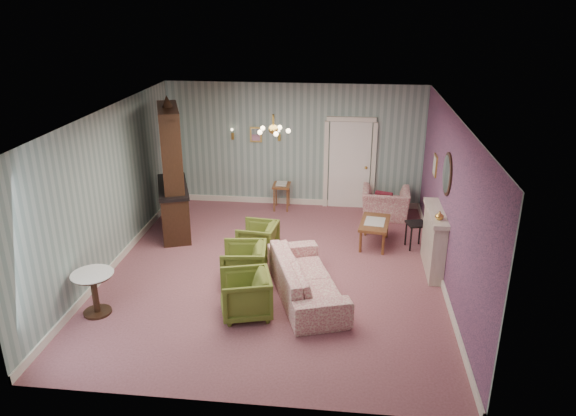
# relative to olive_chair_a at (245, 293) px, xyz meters

# --- Properties ---
(floor) EXTENTS (7.00, 7.00, 0.00)m
(floor) POSITION_rel_olive_chair_a_xyz_m (0.26, 1.49, -0.39)
(floor) COLOR #93565F
(floor) RESTS_ON ground
(ceiling) EXTENTS (7.00, 7.00, 0.00)m
(ceiling) POSITION_rel_olive_chair_a_xyz_m (0.26, 1.49, 2.51)
(ceiling) COLOR white
(ceiling) RESTS_ON ground
(wall_back) EXTENTS (6.00, 0.00, 6.00)m
(wall_back) POSITION_rel_olive_chair_a_xyz_m (0.26, 4.99, 1.06)
(wall_back) COLOR gray
(wall_back) RESTS_ON ground
(wall_front) EXTENTS (6.00, 0.00, 6.00)m
(wall_front) POSITION_rel_olive_chair_a_xyz_m (0.26, -2.01, 1.06)
(wall_front) COLOR gray
(wall_front) RESTS_ON ground
(wall_left) EXTENTS (0.00, 7.00, 7.00)m
(wall_left) POSITION_rel_olive_chair_a_xyz_m (-2.74, 1.49, 1.06)
(wall_left) COLOR gray
(wall_left) RESTS_ON ground
(wall_right) EXTENTS (0.00, 7.00, 7.00)m
(wall_right) POSITION_rel_olive_chair_a_xyz_m (3.26, 1.49, 1.06)
(wall_right) COLOR gray
(wall_right) RESTS_ON ground
(wall_right_floral) EXTENTS (0.00, 7.00, 7.00)m
(wall_right_floral) POSITION_rel_olive_chair_a_xyz_m (3.24, 1.49, 1.06)
(wall_right_floral) COLOR #BC5E86
(wall_right_floral) RESTS_ON ground
(door) EXTENTS (1.12, 0.12, 2.16)m
(door) POSITION_rel_olive_chair_a_xyz_m (1.56, 4.95, 0.69)
(door) COLOR white
(door) RESTS_ON floor
(olive_chair_a) EXTENTS (0.89, 0.92, 0.78)m
(olive_chair_a) POSITION_rel_olive_chair_a_xyz_m (0.00, 0.00, 0.00)
(olive_chair_a) COLOR #5F6B25
(olive_chair_a) RESTS_ON floor
(olive_chair_b) EXTENTS (0.79, 0.83, 0.78)m
(olive_chair_b) POSITION_rel_olive_chair_a_xyz_m (-0.22, 1.04, -0.00)
(olive_chair_b) COLOR #5F6B25
(olive_chair_b) RESTS_ON floor
(olive_chair_c) EXTENTS (0.73, 0.77, 0.72)m
(olive_chair_c) POSITION_rel_olive_chair_a_xyz_m (-0.16, 2.15, -0.03)
(olive_chair_c) COLOR #5F6B25
(olive_chair_c) RESTS_ON floor
(sofa_chintz) EXTENTS (1.38, 2.42, 0.91)m
(sofa_chintz) POSITION_rel_olive_chair_a_xyz_m (0.90, 0.69, 0.06)
(sofa_chintz) COLOR #A64356
(sofa_chintz) RESTS_ON floor
(wingback_chair) EXTENTS (1.07, 0.73, 0.91)m
(wingback_chair) POSITION_rel_olive_chair_a_xyz_m (2.39, 4.35, 0.06)
(wingback_chair) COLOR #A64356
(wingback_chair) RESTS_ON floor
(dresser) EXTENTS (1.13, 1.80, 2.84)m
(dresser) POSITION_rel_olive_chair_a_xyz_m (-2.10, 3.07, 1.03)
(dresser) COLOR black
(dresser) RESTS_ON floor
(fireplace) EXTENTS (0.30, 1.40, 1.16)m
(fireplace) POSITION_rel_olive_chair_a_xyz_m (3.12, 1.89, 0.19)
(fireplace) COLOR beige
(fireplace) RESTS_ON floor
(mantel_vase) EXTENTS (0.15, 0.15, 0.15)m
(mantel_vase) POSITION_rel_olive_chair_a_xyz_m (3.10, 1.49, 0.84)
(mantel_vase) COLOR gold
(mantel_vase) RESTS_ON fireplace
(oval_mirror) EXTENTS (0.04, 0.76, 0.84)m
(oval_mirror) POSITION_rel_olive_chair_a_xyz_m (3.22, 1.89, 1.46)
(oval_mirror) COLOR white
(oval_mirror) RESTS_ON wall_right
(framed_print) EXTENTS (0.04, 0.34, 0.42)m
(framed_print) POSITION_rel_olive_chair_a_xyz_m (3.23, 3.24, 1.21)
(framed_print) COLOR gold
(framed_print) RESTS_ON wall_right
(coffee_table) EXTENTS (0.68, 1.06, 0.51)m
(coffee_table) POSITION_rel_olive_chair_a_xyz_m (2.10, 2.86, -0.14)
(coffee_table) COLOR brown
(coffee_table) RESTS_ON floor
(side_table_black) EXTENTS (0.44, 0.44, 0.54)m
(side_table_black) POSITION_rel_olive_chair_a_xyz_m (2.91, 2.79, -0.12)
(side_table_black) COLOR black
(side_table_black) RESTS_ON floor
(pedestal_table) EXTENTS (0.66, 0.66, 0.72)m
(pedestal_table) POSITION_rel_olive_chair_a_xyz_m (-2.36, -0.23, -0.03)
(pedestal_table) COLOR black
(pedestal_table) RESTS_ON floor
(nesting_table) EXTENTS (0.40, 0.51, 0.66)m
(nesting_table) POSITION_rel_olive_chair_a_xyz_m (-0.01, 4.64, -0.06)
(nesting_table) COLOR brown
(nesting_table) RESTS_ON floor
(gilt_mirror_back) EXTENTS (0.28, 0.06, 0.36)m
(gilt_mirror_back) POSITION_rel_olive_chair_a_xyz_m (-0.64, 4.95, 1.31)
(gilt_mirror_back) COLOR gold
(gilt_mirror_back) RESTS_ON wall_back
(sconce_left) EXTENTS (0.16, 0.12, 0.30)m
(sconce_left) POSITION_rel_olive_chair_a_xyz_m (-1.19, 4.93, 1.31)
(sconce_left) COLOR gold
(sconce_left) RESTS_ON wall_back
(sconce_right) EXTENTS (0.16, 0.12, 0.30)m
(sconce_right) POSITION_rel_olive_chair_a_xyz_m (-0.09, 4.93, 1.31)
(sconce_right) COLOR gold
(sconce_right) RESTS_ON wall_back
(chandelier) EXTENTS (0.56, 0.56, 0.36)m
(chandelier) POSITION_rel_olive_chair_a_xyz_m (0.26, 1.49, 2.24)
(chandelier) COLOR gold
(chandelier) RESTS_ON ceiling
(burgundy_cushion) EXTENTS (0.41, 0.28, 0.39)m
(burgundy_cushion) POSITION_rel_olive_chair_a_xyz_m (2.34, 4.20, 0.09)
(burgundy_cushion) COLOR maroon
(burgundy_cushion) RESTS_ON wingback_chair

